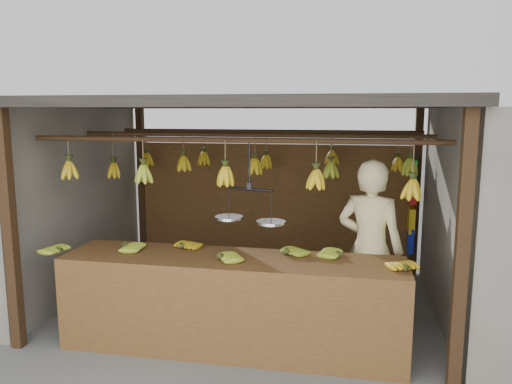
# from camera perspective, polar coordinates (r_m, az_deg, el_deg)

# --- Properties ---
(ground) EXTENTS (80.00, 80.00, 0.00)m
(ground) POSITION_cam_1_polar(r_m,az_deg,el_deg) (6.08, -0.56, -12.64)
(ground) COLOR #5B5B57
(stall) EXTENTS (4.30, 3.30, 2.40)m
(stall) POSITION_cam_1_polar(r_m,az_deg,el_deg) (5.97, 0.05, 6.41)
(stall) COLOR black
(stall) RESTS_ON ground
(counter) EXTENTS (3.52, 0.74, 0.96)m
(counter) POSITION_cam_1_polar(r_m,az_deg,el_deg) (4.71, -3.09, -10.21)
(counter) COLOR brown
(counter) RESTS_ON ground
(hanging_bananas) EXTENTS (3.60, 2.24, 0.40)m
(hanging_bananas) POSITION_cam_1_polar(r_m,az_deg,el_deg) (5.68, -0.49, 2.83)
(hanging_bananas) COLOR gold
(hanging_bananas) RESTS_ON ground
(balance_scale) EXTENTS (0.70, 0.40, 0.77)m
(balance_scale) POSITION_cam_1_polar(r_m,az_deg,el_deg) (4.73, -0.74, -2.73)
(balance_scale) COLOR black
(balance_scale) RESTS_ON ground
(vendor) EXTENTS (0.77, 0.63, 1.81)m
(vendor) POSITION_cam_1_polar(r_m,az_deg,el_deg) (5.12, 12.89, -6.43)
(vendor) COLOR beige
(vendor) RESTS_ON ground
(bag_bundles) EXTENTS (0.08, 0.26, 1.27)m
(bag_bundles) POSITION_cam_1_polar(r_m,az_deg,el_deg) (7.04, 17.41, -1.53)
(bag_bundles) COLOR #199926
(bag_bundles) RESTS_ON ground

